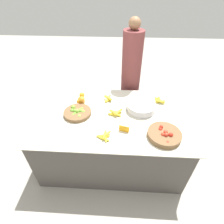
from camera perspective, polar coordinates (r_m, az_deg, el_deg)
name	(u,v)px	position (r m, az deg, el deg)	size (l,w,h in m)	color
ground_plane	(112,154)	(2.75, 0.00, -13.51)	(12.00, 12.00, 0.00)	#A39E93
market_table	(112,136)	(2.45, 0.00, -7.98)	(1.89, 1.19, 0.78)	#4C4742
lime_bowl	(78,112)	(2.22, -11.19, -0.15)	(0.34, 0.34, 0.08)	brown
tomato_basket	(164,135)	(1.98, 16.71, -7.09)	(0.36, 0.36, 0.09)	brown
orange_pile	(81,99)	(2.41, -10.02, 4.14)	(0.11, 0.17, 0.13)	orange
metal_bowl	(141,107)	(2.27, 9.44, 1.67)	(0.37, 0.37, 0.09)	#B7B7BF
price_sign	(124,129)	(1.95, 3.93, -5.51)	(0.11, 0.04, 0.08)	orange
banana_bunch_middle_right	(108,98)	(2.43, -1.22, 4.51)	(0.14, 0.20, 0.06)	yellow
banana_bunch_front_right	(159,100)	(2.48, 15.21, 3.65)	(0.16, 0.17, 0.06)	yellow
banana_bunch_front_left	(116,113)	(2.18, 1.33, -0.29)	(0.20, 0.16, 0.06)	yellow
banana_bunch_back_center	(105,136)	(1.90, -2.46, -7.84)	(0.17, 0.18, 0.05)	yellow
vendor_person	(130,81)	(2.85, 6.04, 10.11)	(0.30, 0.30, 1.74)	brown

